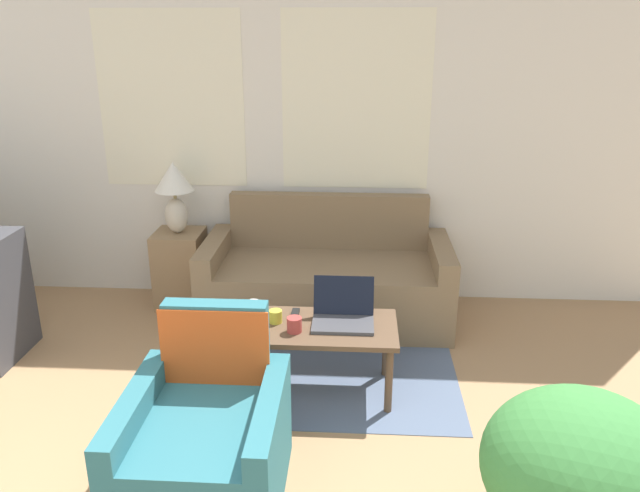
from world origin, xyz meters
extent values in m
cube|color=white|center=(0.00, 3.46, 1.30)|extent=(6.56, 0.05, 2.60)
cube|color=white|center=(-0.78, 3.43, 1.55)|extent=(1.10, 0.01, 1.30)
cube|color=white|center=(0.61, 3.43, 1.55)|extent=(1.10, 0.01, 1.30)
cube|color=slate|center=(0.39, 2.48, 0.00)|extent=(1.79, 1.81, 0.01)
cube|color=#846B4C|center=(0.42, 2.96, 0.23)|extent=(1.51, 0.82, 0.45)
cube|color=#846B4C|center=(0.42, 3.31, 0.44)|extent=(1.51, 0.12, 0.87)
cube|color=#846B4C|center=(-0.41, 2.96, 0.30)|extent=(0.14, 0.82, 0.60)
cube|color=#846B4C|center=(1.25, 2.96, 0.30)|extent=(0.14, 0.82, 0.60)
cube|color=#2D6B75|center=(-0.03, 1.04, 0.22)|extent=(0.50, 0.80, 0.43)
cube|color=#2D6B75|center=(-0.03, 1.39, 0.42)|extent=(0.50, 0.10, 0.84)
cube|color=#2D6B75|center=(-0.33, 1.04, 0.28)|extent=(0.10, 0.80, 0.55)
cube|color=#2D6B75|center=(0.27, 1.04, 0.28)|extent=(0.10, 0.80, 0.55)
cube|color=#D1511E|center=(-0.03, 1.34, 0.52)|extent=(0.53, 0.01, 0.60)
cube|color=#937551|center=(-0.73, 3.17, 0.30)|extent=(0.36, 0.36, 0.59)
ellipsoid|color=beige|center=(-0.73, 3.17, 0.73)|extent=(0.17, 0.17, 0.27)
cylinder|color=tan|center=(-0.73, 3.17, 0.89)|extent=(0.02, 0.02, 0.06)
cone|color=white|center=(-0.73, 3.17, 1.03)|extent=(0.29, 0.29, 0.22)
cube|color=brown|center=(0.39, 1.99, 0.42)|extent=(0.99, 0.50, 0.03)
cylinder|color=brown|center=(-0.06, 1.79, 0.20)|extent=(0.04, 0.04, 0.40)
cylinder|color=brown|center=(0.83, 1.79, 0.20)|extent=(0.04, 0.04, 0.40)
cylinder|color=brown|center=(-0.06, 2.19, 0.20)|extent=(0.04, 0.04, 0.40)
cylinder|color=brown|center=(0.83, 2.19, 0.20)|extent=(0.04, 0.04, 0.40)
cube|color=#47474C|center=(0.57, 1.99, 0.44)|extent=(0.36, 0.23, 0.02)
cube|color=black|center=(0.57, 2.14, 0.56)|extent=(0.36, 0.07, 0.23)
cylinder|color=#B23D38|center=(0.29, 1.90, 0.48)|extent=(0.09, 0.09, 0.09)
cylinder|color=white|center=(0.03, 2.10, 0.48)|extent=(0.08, 0.08, 0.09)
cylinder|color=gold|center=(0.17, 2.02, 0.47)|extent=(0.08, 0.08, 0.08)
cube|color=black|center=(0.27, 2.10, 0.44)|extent=(0.05, 0.15, 0.02)
ellipsoid|color=#3D843D|center=(1.50, 0.73, 0.50)|extent=(0.76, 0.76, 0.57)
camera|label=1|loc=(0.63, -1.26, 2.07)|focal=35.00mm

